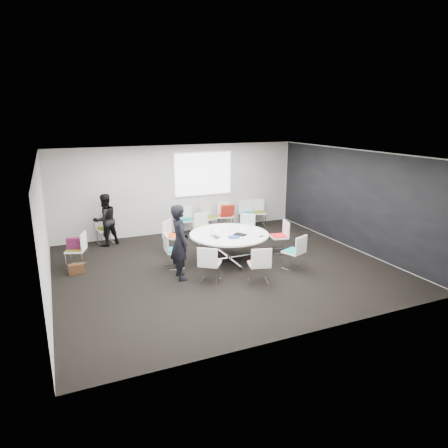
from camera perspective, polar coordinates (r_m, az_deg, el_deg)
name	(u,v)px	position (r m, az deg, el deg)	size (l,w,h in m)	color
room_shell	(227,213)	(9.73, 0.37, 1.63)	(8.08, 7.08, 2.88)	black
conference_table	(229,241)	(10.41, 0.73, -2.48)	(2.05, 2.05, 0.73)	silver
projection_screen	(203,174)	(13.06, -2.96, 7.15)	(1.90, 0.03, 1.35)	white
chair_ring_a	(279,242)	(11.22, 7.85, -2.61)	(0.53, 0.54, 0.88)	silver
chair_ring_b	(245,235)	(11.82, 3.08, -1.55)	(0.64, 0.64, 0.88)	silver
chair_ring_c	(204,234)	(11.89, -2.91, -1.44)	(0.49, 0.48, 0.88)	silver
chair_ring_d	(173,242)	(11.20, -7.25, -2.62)	(0.64, 0.64, 0.88)	silver
chair_ring_e	(174,257)	(10.08, -7.13, -4.69)	(0.47, 0.48, 0.88)	silver
chair_ring_f	(210,271)	(9.16, -2.06, -6.68)	(0.63, 0.63, 0.88)	silver
chair_ring_g	(259,271)	(9.14, 5.03, -6.77)	(0.56, 0.55, 0.88)	silver
chair_ring_h	(294,258)	(10.06, 9.93, -4.83)	(0.60, 0.59, 0.88)	silver
chair_back_a	(187,225)	(12.88, -5.37, -0.17)	(0.49, 0.48, 0.88)	silver
chair_back_b	(210,223)	(13.14, -2.04, 0.20)	(0.59, 0.58, 0.88)	silver
chair_back_c	(225,221)	(13.33, 0.15, 0.43)	(0.53, 0.52, 0.88)	silver
chair_back_d	(247,219)	(13.66, 3.24, 0.78)	(0.53, 0.52, 0.88)	silver
chair_back_e	(258,217)	(13.85, 4.95, 0.95)	(0.57, 0.56, 0.88)	silver
chair_spare_left	(77,256)	(10.70, -20.24, -4.35)	(0.58, 0.58, 0.88)	silver
chair_person_back	(106,235)	(12.34, -16.56, -1.45)	(0.54, 0.53, 0.88)	silver
person_main	(180,242)	(9.22, -6.34, -2.58)	(0.64, 0.42, 1.77)	black
person_back	(105,220)	(12.05, -16.62, 0.57)	(0.74, 0.58, 1.53)	black
laptop	(217,236)	(10.08, -1.02, -1.77)	(0.31, 0.20, 0.02)	#333338
laptop_lid	(212,231)	(10.15, -1.73, -0.95)	(0.30, 0.02, 0.22)	silver
notebook_black	(240,235)	(10.24, 2.32, -1.51)	(0.22, 0.30, 0.02)	black
tablet_folio	(234,237)	(10.01, 1.42, -1.89)	(0.26, 0.20, 0.03)	navy
papers_right	(243,229)	(10.77, 2.69, -0.70)	(0.30, 0.21, 0.00)	white
papers_front	(256,230)	(10.65, 4.65, -0.93)	(0.30, 0.21, 0.00)	white
cup	(223,230)	(10.47, -0.14, -0.92)	(0.08, 0.08, 0.09)	white
phone	(261,236)	(10.14, 5.36, -1.78)	(0.14, 0.07, 0.01)	black
maroon_bag	(75,243)	(10.60, -20.50, -2.59)	(0.40, 0.14, 0.28)	#58173A
brown_bag	(77,269)	(10.31, -20.32, -6.03)	(0.36, 0.16, 0.24)	#412614
red_jacket	(228,210)	(13.03, 0.53, 2.00)	(0.44, 0.10, 0.35)	#9F1E13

